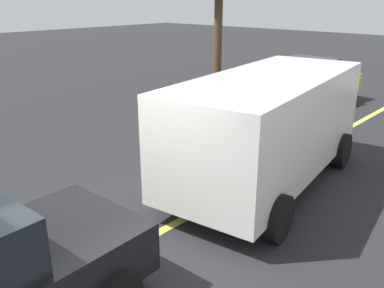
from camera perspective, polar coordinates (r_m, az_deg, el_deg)
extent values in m
plane|color=#262628|center=(6.37, -9.53, -14.64)|extent=(80.00, 80.00, 0.00)
cube|color=#E0D14C|center=(8.26, 6.99, -5.91)|extent=(28.00, 0.16, 0.01)
cube|color=silver|center=(8.03, 10.61, 2.95)|extent=(5.43, 2.72, 1.82)
cube|color=black|center=(6.14, 2.88, 1.93)|extent=(0.42, 1.84, 0.80)
cylinder|color=black|center=(6.52, 11.78, -9.98)|extent=(0.79, 0.37, 0.76)
cylinder|color=black|center=(7.39, -2.68, -5.81)|extent=(0.79, 0.37, 0.76)
cylinder|color=black|center=(9.62, 20.04, -0.81)|extent=(0.79, 0.37, 0.76)
cylinder|color=black|center=(10.23, 9.24, 1.37)|extent=(0.79, 0.37, 0.76)
cube|color=gold|center=(14.76, 15.17, 7.68)|extent=(4.69, 2.39, 0.64)
cube|color=black|center=(14.46, 14.88, 10.05)|extent=(2.34, 1.90, 0.64)
cylinder|color=black|center=(16.58, 15.39, 7.81)|extent=(0.66, 0.29, 0.64)
cylinder|color=black|center=(15.65, 21.11, 6.50)|extent=(0.66, 0.29, 0.64)
cylinder|color=black|center=(14.19, 8.38, 6.36)|extent=(0.66, 0.29, 0.64)
cylinder|color=black|center=(13.08, 14.64, 4.78)|extent=(0.66, 0.29, 0.64)
cylinder|color=black|center=(6.30, -20.81, -12.71)|extent=(0.65, 0.24, 0.64)
cylinder|color=#513823|center=(17.52, 3.63, 14.33)|extent=(0.34, 0.34, 3.81)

